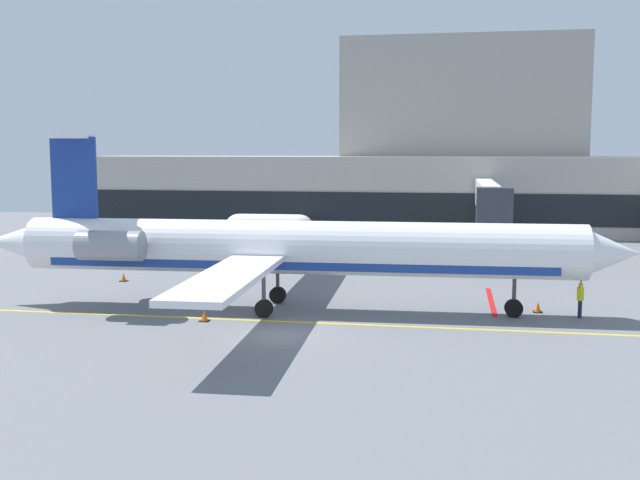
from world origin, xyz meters
The scene contains 12 objects.
ground centered at (0.00, 0.00, -0.05)m, with size 120.00×120.00×0.11m.
terminal_building centered at (3.48, 46.48, 6.81)m, with size 63.78×12.53×19.84m.
jet_bridge_east centered at (10.49, 28.76, 4.41)m, with size 2.40×20.98×5.77m.
regional_jet centered at (-0.70, 5.01, 3.29)m, with size 34.30×25.97×9.10m.
baggage_tug centered at (13.86, 20.95, 1.00)m, with size 3.01×3.80×2.23m.
pushback_tractor centered at (5.38, 28.32, 0.94)m, with size 3.59×2.44×2.06m.
fuel_tank centered at (-8.32, 31.93, 1.49)m, with size 7.95×2.53×2.68m.
marshaller centered at (14.02, 5.93, 1.00)m, with size 0.34×0.83×1.95m.
safety_cone_alpha centered at (-7.11, 11.52, 0.25)m, with size 0.47×0.47×0.55m.
safety_cone_bravo centered at (-12.88, 11.75, 0.25)m, with size 0.47×0.47×0.55m.
safety_cone_charlie centered at (-4.15, 1.87, 0.25)m, with size 0.47×0.47×0.55m.
safety_cone_delta centered at (12.09, 6.79, 0.25)m, with size 0.47×0.47×0.55m.
Camera 1 is at (7.63, -32.40, 8.28)m, focal length 42.07 mm.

